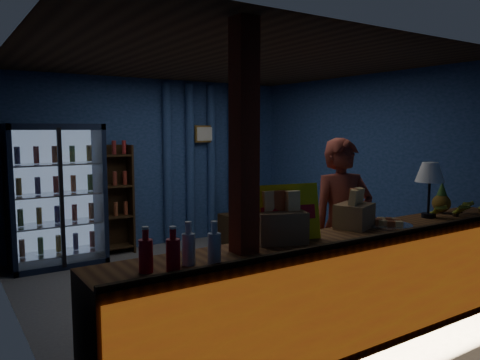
# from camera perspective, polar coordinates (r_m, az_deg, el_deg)

# --- Properties ---
(ground) EXTENTS (4.60, 4.60, 0.00)m
(ground) POSITION_cam_1_polar(r_m,az_deg,el_deg) (5.76, -1.39, -12.30)
(ground) COLOR #515154
(ground) RESTS_ON ground
(room_walls) EXTENTS (4.60, 4.60, 4.60)m
(room_walls) POSITION_cam_1_polar(r_m,az_deg,el_deg) (5.47, -1.43, 3.48)
(room_walls) COLOR navy
(room_walls) RESTS_ON ground
(counter) EXTENTS (4.40, 0.57, 0.99)m
(counter) POSITION_cam_1_polar(r_m,az_deg,el_deg) (4.20, 12.86, -12.79)
(counter) COLOR brown
(counter) RESTS_ON ground
(support_post) EXTENTS (0.16, 0.16, 2.60)m
(support_post) POSITION_cam_1_polar(r_m,az_deg,el_deg) (3.34, 0.50, -2.97)
(support_post) COLOR maroon
(support_post) RESTS_ON ground
(beverage_cooler) EXTENTS (1.20, 0.62, 1.90)m
(beverage_cooler) POSITION_cam_1_polar(r_m,az_deg,el_deg) (6.75, -21.60, -1.85)
(beverage_cooler) COLOR black
(beverage_cooler) RESTS_ON ground
(bottle_shelf) EXTENTS (0.50, 0.28, 1.60)m
(bottle_shelf) POSITION_cam_1_polar(r_m,az_deg,el_deg) (7.12, -15.08, -2.35)
(bottle_shelf) COLOR #331F10
(bottle_shelf) RESTS_ON ground
(curtain_folds) EXTENTS (1.74, 0.14, 2.50)m
(curtain_folds) POSITION_cam_1_polar(r_m,az_deg,el_deg) (7.83, -3.48, 2.35)
(curtain_folds) COLOR navy
(curtain_folds) RESTS_ON room_walls
(framed_picture) EXTENTS (0.36, 0.04, 0.28)m
(framed_picture) POSITION_cam_1_polar(r_m,az_deg,el_deg) (7.70, -4.32, 5.62)
(framed_picture) COLOR gold
(framed_picture) RESTS_ON room_walls
(shopkeeper) EXTENTS (0.74, 0.60, 1.75)m
(shopkeeper) POSITION_cam_1_polar(r_m,az_deg,el_deg) (4.71, 12.33, -5.65)
(shopkeeper) COLOR maroon
(shopkeeper) RESTS_ON ground
(green_chair) EXTENTS (0.66, 0.67, 0.53)m
(green_chair) POSITION_cam_1_polar(r_m,az_deg,el_deg) (7.80, 4.30, -5.34)
(green_chair) COLOR #59B25E
(green_chair) RESTS_ON ground
(side_table) EXTENTS (0.54, 0.39, 0.57)m
(side_table) POSITION_cam_1_polar(r_m,az_deg,el_deg) (7.55, -0.28, -5.92)
(side_table) COLOR #331F10
(side_table) RESTS_ON ground
(yellow_sign) EXTENTS (0.57, 0.22, 0.45)m
(yellow_sign) POSITION_cam_1_polar(r_m,az_deg,el_deg) (3.73, 5.75, -3.98)
(yellow_sign) COLOR #D9D60B
(yellow_sign) RESTS_ON counter
(soda_bottles) EXTENTS (0.53, 0.17, 0.29)m
(soda_bottles) POSITION_cam_1_polar(r_m,az_deg,el_deg) (3.03, -7.20, -8.48)
(soda_bottles) COLOR #BA0C16
(soda_bottles) RESTS_ON counter
(snack_box_left) EXTENTS (0.47, 0.43, 0.40)m
(snack_box_left) POSITION_cam_1_polar(r_m,az_deg,el_deg) (3.71, 4.84, -5.32)
(snack_box_left) COLOR olive
(snack_box_left) RESTS_ON counter
(snack_box_centre) EXTENTS (0.41, 0.38, 0.35)m
(snack_box_centre) POSITION_cam_1_polar(r_m,az_deg,el_deg) (4.33, 13.75, -4.04)
(snack_box_centre) COLOR olive
(snack_box_centre) RESTS_ON counter
(pastry_tray) EXTENTS (0.41, 0.41, 0.07)m
(pastry_tray) POSITION_cam_1_polar(r_m,az_deg,el_deg) (4.48, 17.75, -5.14)
(pastry_tray) COLOR silver
(pastry_tray) RESTS_ON counter
(banana_bunches) EXTENTS (0.92, 0.27, 0.15)m
(banana_bunches) POSITION_cam_1_polar(r_m,az_deg,el_deg) (5.34, 25.35, -3.09)
(banana_bunches) COLOR gold
(banana_bunches) RESTS_ON counter
(table_lamp) EXTENTS (0.28, 0.28, 0.56)m
(table_lamp) POSITION_cam_1_polar(r_m,az_deg,el_deg) (5.00, 22.14, 0.63)
(table_lamp) COLOR black
(table_lamp) RESTS_ON counter
(pineapple) EXTENTS (0.19, 0.19, 0.33)m
(pineapple) POSITION_cam_1_polar(r_m,az_deg,el_deg) (5.36, 23.35, -2.29)
(pineapple) COLOR brown
(pineapple) RESTS_ON counter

